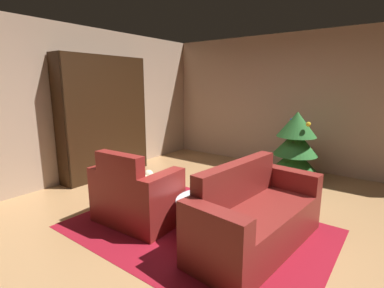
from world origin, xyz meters
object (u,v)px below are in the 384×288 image
at_px(coffee_table, 210,203).
at_px(decorated_tree, 295,145).
at_px(book_stack_on_table, 210,195).
at_px(bottle_on_table, 227,196).
at_px(couch_red, 255,218).
at_px(armchair_red, 135,197).
at_px(bookshelf_unit, 110,117).

height_order(coffee_table, decorated_tree, decorated_tree).
bearing_deg(decorated_tree, book_stack_on_table, -92.82).
bearing_deg(bottle_on_table, coffee_table, -176.91).
height_order(couch_red, book_stack_on_table, couch_red).
xyz_separation_m(armchair_red, coffee_table, (0.90, 0.28, 0.06)).
relative_size(book_stack_on_table, bottle_on_table, 1.02).
bearing_deg(book_stack_on_table, decorated_tree, 87.18).
distance_m(bottle_on_table, decorated_tree, 2.47).
bearing_deg(bookshelf_unit, book_stack_on_table, -17.01).
bearing_deg(bookshelf_unit, armchair_red, -30.71).
bearing_deg(bottle_on_table, decorated_tree, 91.49).
distance_m(coffee_table, book_stack_on_table, 0.11).
bearing_deg(armchair_red, bottle_on_table, 14.66).
bearing_deg(coffee_table, armchair_red, -162.82).
distance_m(coffee_table, decorated_tree, 2.50).
relative_size(couch_red, decorated_tree, 1.42).
distance_m(armchair_red, bottle_on_table, 1.16).
xyz_separation_m(couch_red, bottle_on_table, (-0.28, -0.11, 0.21)).
bearing_deg(coffee_table, book_stack_on_table, -55.68).
xyz_separation_m(armchair_red, couch_red, (1.38, 0.40, -0.02)).
bearing_deg(book_stack_on_table, bookshelf_unit, 162.99).
height_order(couch_red, decorated_tree, decorated_tree).
bearing_deg(bookshelf_unit, coffee_table, -16.60).
bearing_deg(couch_red, decorated_tree, 98.24).
distance_m(armchair_red, decorated_tree, 2.96).
xyz_separation_m(book_stack_on_table, bottle_on_table, (0.19, 0.04, 0.02)).
height_order(couch_red, bottle_on_table, couch_red).
height_order(book_stack_on_table, decorated_tree, decorated_tree).
relative_size(armchair_red, book_stack_on_table, 4.67).
bearing_deg(couch_red, book_stack_on_table, -161.77).
bearing_deg(book_stack_on_table, coffee_table, 124.32).
bearing_deg(decorated_tree, bottle_on_table, -88.51).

